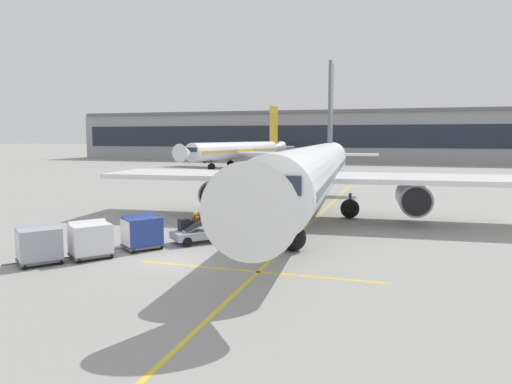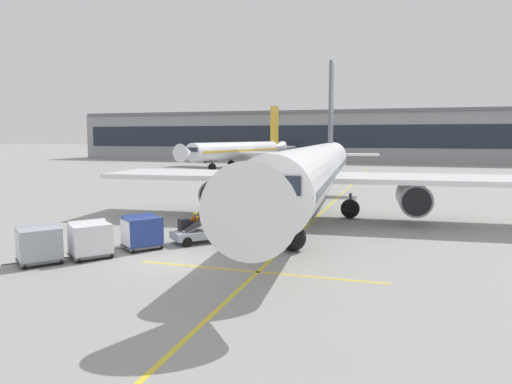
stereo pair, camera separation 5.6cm
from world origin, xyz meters
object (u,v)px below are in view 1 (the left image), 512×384
(baggage_cart_second, at_px, (90,239))
(safety_cone_wingtip, at_px, (232,218))
(distant_airplane, at_px, (239,151))
(ground_crew_marshaller, at_px, (195,224))
(parked_airplane, at_px, (314,171))
(ground_crew_by_carts, at_px, (136,227))
(ground_crew_by_loader, at_px, (154,229))
(belt_loader, at_px, (205,228))
(safety_cone_engine_keepout, at_px, (258,211))
(baggage_cart_lead, at_px, (142,231))
(baggage_cart_third, at_px, (39,244))

(baggage_cart_second, distance_m, safety_cone_wingtip, 12.06)
(baggage_cart_second, xyz_separation_m, distant_airplane, (-15.53, 67.05, 2.42))
(ground_crew_marshaller, bearing_deg, distant_airplane, 107.09)
(parked_airplane, relative_size, ground_crew_marshaller, 23.87)
(parked_airplane, height_order, ground_crew_by_carts, parked_airplane)
(ground_crew_by_loader, distance_m, safety_cone_wingtip, 8.48)
(parked_airplane, relative_size, belt_loader, 8.65)
(belt_loader, bearing_deg, safety_cone_engine_keepout, 88.73)
(ground_crew_marshaller, bearing_deg, parked_airplane, 61.04)
(baggage_cart_lead, xyz_separation_m, baggage_cart_third, (-3.18, -4.18, 0.00))
(baggage_cart_third, xyz_separation_m, distant_airplane, (-13.84, 68.73, 2.42))
(baggage_cart_third, relative_size, safety_cone_engine_keepout, 4.14)
(parked_airplane, height_order, ground_crew_by_loader, parked_airplane)
(baggage_cart_third, height_order, safety_cone_engine_keepout, baggage_cart_third)
(baggage_cart_lead, bearing_deg, baggage_cart_second, -120.92)
(belt_loader, distance_m, baggage_cart_second, 6.69)
(ground_crew_by_loader, distance_m, ground_crew_by_carts, 1.32)
(ground_crew_by_carts, bearing_deg, baggage_cart_third, -113.46)
(parked_airplane, distance_m, baggage_cart_third, 19.84)
(baggage_cart_second, xyz_separation_m, safety_cone_engine_keepout, (4.32, 15.10, -0.69))
(parked_airplane, bearing_deg, belt_loader, -115.88)
(ground_crew_by_carts, distance_m, safety_cone_engine_keepout, 12.27)
(belt_loader, bearing_deg, safety_cone_wingtip, 95.70)
(belt_loader, xyz_separation_m, ground_crew_marshaller, (-0.65, 0.01, 0.17))
(safety_cone_engine_keepout, bearing_deg, distant_airplane, 110.91)
(belt_loader, relative_size, ground_crew_marshaller, 2.76)
(ground_crew_by_carts, height_order, safety_cone_engine_keepout, ground_crew_by_carts)
(baggage_cart_lead, height_order, ground_crew_by_loader, baggage_cart_lead)
(baggage_cart_third, relative_size, ground_crew_by_carts, 1.51)
(parked_airplane, bearing_deg, baggage_cart_lead, -120.38)
(parked_airplane, relative_size, baggage_cart_third, 15.78)
(belt_loader, relative_size, baggage_cart_third, 1.82)
(ground_crew_by_loader, relative_size, ground_crew_by_carts, 1.00)
(ground_crew_by_loader, bearing_deg, parked_airplane, 59.29)
(belt_loader, xyz_separation_m, distant_airplane, (-19.63, 61.77, 2.59))
(safety_cone_engine_keepout, height_order, safety_cone_wingtip, safety_cone_wingtip)
(belt_loader, relative_size, safety_cone_wingtip, 7.06)
(baggage_cart_lead, relative_size, ground_crew_marshaller, 1.51)
(parked_airplane, height_order, distant_airplane, parked_airplane)
(baggage_cart_third, bearing_deg, safety_cone_wingtip, 68.62)
(belt_loader, bearing_deg, ground_crew_by_carts, -152.76)
(safety_cone_engine_keepout, bearing_deg, safety_cone_wingtip, -103.25)
(ground_crew_by_carts, height_order, distant_airplane, distant_airplane)
(baggage_cart_second, distance_m, ground_crew_by_carts, 3.48)
(ground_crew_by_carts, xyz_separation_m, safety_cone_engine_keepout, (3.79, 11.66, -0.69))
(ground_crew_marshaller, bearing_deg, ground_crew_by_loader, -128.10)
(ground_crew_by_carts, bearing_deg, safety_cone_wingtip, 69.97)
(safety_cone_wingtip, bearing_deg, ground_crew_by_carts, -110.03)
(ground_crew_marshaller, bearing_deg, baggage_cart_second, -123.12)
(baggage_cart_second, bearing_deg, ground_crew_by_carts, 81.15)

